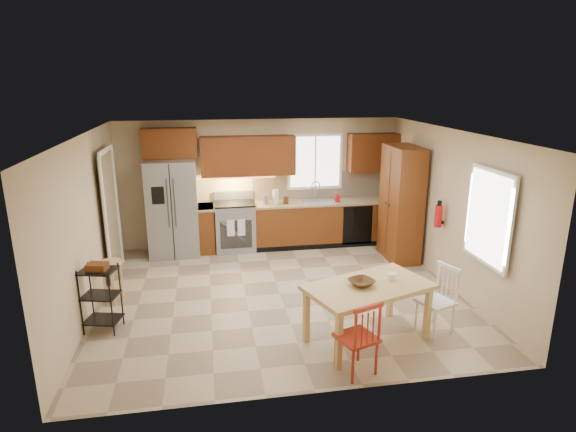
# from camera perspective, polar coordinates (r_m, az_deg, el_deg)

# --- Properties ---
(floor) EXTENTS (5.50, 5.50, 0.00)m
(floor) POSITION_cam_1_polar(r_m,az_deg,el_deg) (7.63, -0.95, -9.22)
(floor) COLOR tan
(floor) RESTS_ON ground
(ceiling) EXTENTS (5.50, 5.00, 0.02)m
(ceiling) POSITION_cam_1_polar(r_m,az_deg,el_deg) (6.94, -1.04, 9.78)
(ceiling) COLOR silver
(ceiling) RESTS_ON ground
(wall_back) EXTENTS (5.50, 0.02, 2.50)m
(wall_back) POSITION_cam_1_polar(r_m,az_deg,el_deg) (9.59, -3.27, 3.94)
(wall_back) COLOR #CCB793
(wall_back) RESTS_ON ground
(wall_front) EXTENTS (5.50, 0.02, 2.50)m
(wall_front) POSITION_cam_1_polar(r_m,az_deg,el_deg) (4.88, 3.54, -8.28)
(wall_front) COLOR #CCB793
(wall_front) RESTS_ON ground
(wall_left) EXTENTS (0.02, 5.00, 2.50)m
(wall_left) POSITION_cam_1_polar(r_m,az_deg,el_deg) (7.31, -22.81, -1.18)
(wall_left) COLOR #CCB793
(wall_left) RESTS_ON ground
(wall_right) EXTENTS (0.02, 5.00, 2.50)m
(wall_right) POSITION_cam_1_polar(r_m,az_deg,el_deg) (8.06, 18.72, 0.76)
(wall_right) COLOR #CCB793
(wall_right) RESTS_ON ground
(refrigerator) EXTENTS (0.92, 0.75, 1.82)m
(refrigerator) POSITION_cam_1_polar(r_m,az_deg,el_deg) (9.27, -13.46, 0.93)
(refrigerator) COLOR gray
(refrigerator) RESTS_ON floor
(range_stove) EXTENTS (0.76, 0.63, 0.92)m
(range_stove) POSITION_cam_1_polar(r_m,az_deg,el_deg) (9.44, -6.30, -1.28)
(range_stove) COLOR gray
(range_stove) RESTS_ON floor
(base_cabinet_narrow) EXTENTS (0.30, 0.60, 0.90)m
(base_cabinet_narrow) POSITION_cam_1_polar(r_m,az_deg,el_deg) (9.45, -9.63, -1.47)
(base_cabinet_narrow) COLOR #622F12
(base_cabinet_narrow) RESTS_ON floor
(base_cabinet_run) EXTENTS (2.92, 0.60, 0.90)m
(base_cabinet_run) POSITION_cam_1_polar(r_m,az_deg,el_deg) (9.73, 4.57, -0.77)
(base_cabinet_run) COLOR #622F12
(base_cabinet_run) RESTS_ON floor
(dishwasher) EXTENTS (0.60, 0.02, 0.78)m
(dishwasher) POSITION_cam_1_polar(r_m,az_deg,el_deg) (9.62, 8.23, -1.10)
(dishwasher) COLOR black
(dishwasher) RESTS_ON floor
(backsplash) EXTENTS (2.92, 0.03, 0.55)m
(backsplash) POSITION_cam_1_polar(r_m,az_deg,el_deg) (9.82, 4.26, 3.75)
(backsplash) COLOR beige
(backsplash) RESTS_ON wall_back
(upper_over_fridge) EXTENTS (1.00, 0.35, 0.55)m
(upper_over_fridge) POSITION_cam_1_polar(r_m,az_deg,el_deg) (9.24, -13.87, 8.39)
(upper_over_fridge) COLOR #58260E
(upper_over_fridge) RESTS_ON wall_back
(upper_left_block) EXTENTS (1.80, 0.35, 0.75)m
(upper_left_block) POSITION_cam_1_polar(r_m,az_deg,el_deg) (9.29, -4.75, 7.12)
(upper_left_block) COLOR #58260E
(upper_left_block) RESTS_ON wall_back
(upper_right_block) EXTENTS (1.00, 0.35, 0.75)m
(upper_right_block) POSITION_cam_1_polar(r_m,az_deg,el_deg) (9.83, 10.05, 7.42)
(upper_right_block) COLOR #58260E
(upper_right_block) RESTS_ON wall_back
(window_back) EXTENTS (1.12, 0.04, 1.12)m
(window_back) POSITION_cam_1_polar(r_m,az_deg,el_deg) (9.68, 3.22, 6.46)
(window_back) COLOR white
(window_back) RESTS_ON wall_back
(sink) EXTENTS (0.62, 0.46, 0.16)m
(sink) POSITION_cam_1_polar(r_m,az_deg,el_deg) (9.58, 3.52, 1.52)
(sink) COLOR gray
(sink) RESTS_ON base_cabinet_run
(undercab_glow) EXTENTS (1.60, 0.30, 0.01)m
(undercab_glow) POSITION_cam_1_polar(r_m,az_deg,el_deg) (9.32, -6.52, 4.63)
(undercab_glow) COLOR #FFBF66
(undercab_glow) RESTS_ON wall_back
(soap_bottle) EXTENTS (0.09, 0.09, 0.19)m
(soap_bottle) POSITION_cam_1_polar(r_m,az_deg,el_deg) (9.54, 5.90, 2.25)
(soap_bottle) COLOR red
(soap_bottle) RESTS_ON base_cabinet_run
(paper_towel) EXTENTS (0.12, 0.12, 0.28)m
(paper_towel) POSITION_cam_1_polar(r_m,az_deg,el_deg) (9.33, -1.48, 2.29)
(paper_towel) COLOR white
(paper_towel) RESTS_ON base_cabinet_run
(canister_steel) EXTENTS (0.11, 0.11, 0.18)m
(canister_steel) POSITION_cam_1_polar(r_m,az_deg,el_deg) (9.32, -2.70, 1.94)
(canister_steel) COLOR gray
(canister_steel) RESTS_ON base_cabinet_run
(canister_wood) EXTENTS (0.10, 0.10, 0.14)m
(canister_wood) POSITION_cam_1_polar(r_m,az_deg,el_deg) (9.35, -0.24, 1.88)
(canister_wood) COLOR #502E15
(canister_wood) RESTS_ON base_cabinet_run
(pantry) EXTENTS (0.50, 0.95, 2.10)m
(pantry) POSITION_cam_1_polar(r_m,az_deg,el_deg) (9.02, 13.27, 1.44)
(pantry) COLOR #622F12
(pantry) RESTS_ON floor
(fire_extinguisher) EXTENTS (0.12, 0.12, 0.36)m
(fire_extinguisher) POSITION_cam_1_polar(r_m,az_deg,el_deg) (8.17, 17.40, -0.02)
(fire_extinguisher) COLOR red
(fire_extinguisher) RESTS_ON wall_right
(window_right) EXTENTS (0.04, 1.02, 1.32)m
(window_right) POSITION_cam_1_polar(r_m,az_deg,el_deg) (7.02, 22.72, -0.15)
(window_right) COLOR white
(window_right) RESTS_ON wall_right
(doorway) EXTENTS (0.04, 0.95, 2.10)m
(doorway) POSITION_cam_1_polar(r_m,az_deg,el_deg) (8.57, -20.31, 0.10)
(doorway) COLOR #8C7A59
(doorway) RESTS_ON wall_left
(dining_table) EXTENTS (1.75, 1.34, 0.75)m
(dining_table) POSITION_cam_1_polar(r_m,az_deg,el_deg) (6.32, 9.38, -11.30)
(dining_table) COLOR tan
(dining_table) RESTS_ON floor
(chair_red) EXTENTS (0.54, 0.54, 0.91)m
(chair_red) POSITION_cam_1_polar(r_m,az_deg,el_deg) (5.64, 8.14, -13.93)
(chair_red) COLOR #AC2E1A
(chair_red) RESTS_ON floor
(chair_white) EXTENTS (0.54, 0.54, 0.91)m
(chair_white) POSITION_cam_1_polar(r_m,az_deg,el_deg) (6.68, 17.11, -9.54)
(chair_white) COLOR white
(chair_white) RESTS_ON floor
(table_bowl) EXTENTS (0.40, 0.40, 0.08)m
(table_bowl) POSITION_cam_1_polar(r_m,az_deg,el_deg) (6.12, 8.68, -8.19)
(table_bowl) COLOR #502E15
(table_bowl) RESTS_ON dining_table
(table_jar) EXTENTS (0.14, 0.14, 0.13)m
(table_jar) POSITION_cam_1_polar(r_m,az_deg,el_deg) (6.34, 12.18, -7.23)
(table_jar) COLOR white
(table_jar) RESTS_ON dining_table
(bar_stool) EXTENTS (0.33, 0.33, 0.66)m
(bar_stool) POSITION_cam_1_polar(r_m,az_deg,el_deg) (7.69, -20.03, -7.36)
(bar_stool) COLOR tan
(bar_stool) RESTS_ON floor
(utility_cart) EXTENTS (0.52, 0.45, 0.90)m
(utility_cart) POSITION_cam_1_polar(r_m,az_deg,el_deg) (6.90, -21.28, -9.13)
(utility_cart) COLOR black
(utility_cart) RESTS_ON floor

